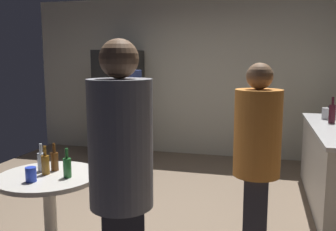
% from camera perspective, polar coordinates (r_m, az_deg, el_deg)
% --- Properties ---
extents(ground_plane, '(5.20, 5.20, 0.10)m').
position_cam_1_polar(ground_plane, '(4.20, -6.71, -15.07)').
color(ground_plane, '#7A6651').
extents(wall_back, '(5.32, 0.06, 2.70)m').
position_cam_1_polar(wall_back, '(6.37, 1.85, 6.08)').
color(wall_back, beige).
rests_on(wall_back, ground_plane).
extents(refrigerator, '(0.70, 0.68, 1.80)m').
position_cam_1_polar(refrigerator, '(6.29, -7.62, 1.86)').
color(refrigerator, black).
rests_on(refrigerator, ground_plane).
extents(kettle, '(0.24, 0.17, 0.18)m').
position_cam_1_polar(kettle, '(5.01, 23.90, 0.29)').
color(kettle, '#B2B2B7').
rests_on(kettle, kitchen_counter).
extents(wine_bottle_on_counter, '(0.08, 0.08, 0.31)m').
position_cam_1_polar(wine_bottle_on_counter, '(4.69, 24.29, 0.33)').
color(wine_bottle_on_counter, '#3F141E').
rests_on(wine_bottle_on_counter, kitchen_counter).
extents(foreground_table, '(0.80, 0.80, 0.73)m').
position_cam_1_polar(foreground_table, '(3.10, -18.13, -10.66)').
color(foreground_table, beige).
rests_on(foreground_table, ground_plane).
extents(beer_bottle_amber, '(0.06, 0.06, 0.23)m').
position_cam_1_polar(beer_bottle_amber, '(3.07, -18.63, -7.20)').
color(beer_bottle_amber, '#8C5919').
rests_on(beer_bottle_amber, foreground_table).
extents(beer_bottle_brown, '(0.06, 0.06, 0.23)m').
position_cam_1_polar(beer_bottle_brown, '(3.15, -17.32, -6.75)').
color(beer_bottle_brown, '#593314').
rests_on(beer_bottle_brown, foreground_table).
extents(beer_bottle_green, '(0.06, 0.06, 0.23)m').
position_cam_1_polar(beer_bottle_green, '(2.94, -15.48, -7.74)').
color(beer_bottle_green, '#26662D').
rests_on(beer_bottle_green, foreground_table).
extents(beer_bottle_clear, '(0.06, 0.06, 0.23)m').
position_cam_1_polar(beer_bottle_clear, '(3.17, -19.20, -6.76)').
color(beer_bottle_clear, silver).
rests_on(beer_bottle_clear, foreground_table).
extents(plastic_cup_blue, '(0.08, 0.08, 0.11)m').
position_cam_1_polar(plastic_cup_blue, '(2.94, -20.65, -8.62)').
color(plastic_cup_blue, blue).
rests_on(plastic_cup_blue, foreground_table).
extents(person_in_orange_shirt, '(0.36, 0.36, 1.62)m').
position_cam_1_polar(person_in_orange_shirt, '(2.75, 13.71, -6.14)').
color(person_in_orange_shirt, '#2D2D38').
rests_on(person_in_orange_shirt, ground_plane).
extents(person_in_gray_shirt, '(0.46, 0.46, 1.74)m').
position_cam_1_polar(person_in_gray_shirt, '(1.98, -7.32, -9.37)').
color(person_in_gray_shirt, '#2D2D38').
rests_on(person_in_gray_shirt, ground_plane).
extents(person_in_navy_shirt, '(0.47, 0.47, 1.71)m').
position_cam_1_polar(person_in_navy_shirt, '(4.73, -6.13, 0.91)').
color(person_in_navy_shirt, '#2D2D38').
rests_on(person_in_navy_shirt, ground_plane).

